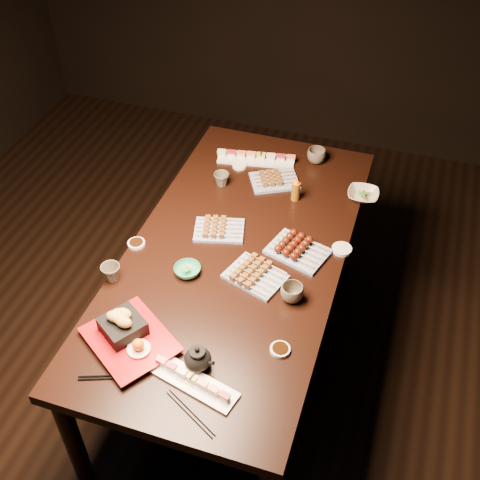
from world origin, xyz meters
name	(u,v)px	position (x,y,z in m)	size (l,w,h in m)	color
ground	(169,406)	(0.00, 0.00, 0.00)	(5.00, 5.00, 0.00)	black
dining_table	(237,308)	(0.22, 0.37, 0.38)	(0.90, 1.80, 0.75)	black
sushi_platter_near	(192,379)	(0.29, -0.30, 0.77)	(0.34, 0.09, 0.04)	white
sushi_platter_far	(256,157)	(0.11, 1.04, 0.77)	(0.39, 0.11, 0.05)	white
yakitori_plate_center	(219,227)	(0.11, 0.47, 0.78)	(0.22, 0.16, 0.06)	#828EB6
yakitori_plate_right	(255,273)	(0.34, 0.25, 0.78)	(0.23, 0.17, 0.06)	#828EB6
yakitori_plate_left	(275,177)	(0.24, 0.89, 0.78)	(0.23, 0.16, 0.06)	#828EB6
tsukune_plate	(298,247)	(0.47, 0.45, 0.78)	(0.24, 0.18, 0.06)	#828EB6
edamame_bowl_green	(187,270)	(0.07, 0.19, 0.77)	(0.11, 0.11, 0.03)	#309465
edamame_bowl_cream	(363,195)	(0.67, 0.91, 0.77)	(0.15, 0.15, 0.04)	#BFB39C
tempura_tray	(129,333)	(0.01, -0.21, 0.81)	(0.33, 0.26, 0.12)	black
teacup_near_left	(111,273)	(-0.21, 0.06, 0.79)	(0.08, 0.08, 0.07)	#4F473C
teacup_mid_right	(292,293)	(0.51, 0.18, 0.79)	(0.09, 0.09, 0.07)	#4F473C
teacup_far_left	(222,179)	(0.01, 0.79, 0.78)	(0.07, 0.07, 0.07)	#4F473C
teacup_far_right	(316,156)	(0.40, 1.12, 0.79)	(0.09, 0.09, 0.07)	#4F473C
teapot	(198,357)	(0.28, -0.23, 0.80)	(0.12, 0.12, 0.10)	black
condiment_bottle	(296,188)	(0.37, 0.80, 0.81)	(0.04, 0.04, 0.13)	brown
sauce_dish_west	(136,243)	(-0.20, 0.28, 0.76)	(0.08, 0.08, 0.01)	white
sauce_dish_east	(342,249)	(0.65, 0.52, 0.76)	(0.09, 0.09, 0.01)	white
sauce_dish_se	(280,349)	(0.54, -0.07, 0.76)	(0.07, 0.07, 0.01)	white
sauce_dish_nw	(239,166)	(0.04, 0.96, 0.76)	(0.07, 0.07, 0.01)	white
chopsticks_near	(110,377)	(0.00, -0.37, 0.75)	(0.22, 0.02, 0.01)	black
chopsticks_se	(190,412)	(0.32, -0.41, 0.75)	(0.24, 0.02, 0.01)	black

